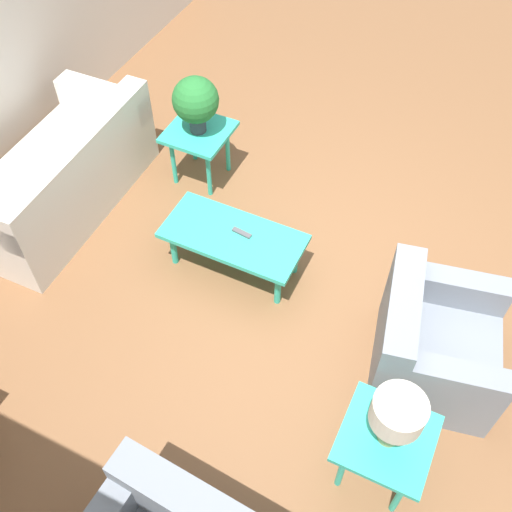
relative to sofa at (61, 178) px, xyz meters
name	(u,v)px	position (x,y,z in m)	size (l,w,h in m)	color
ground_plane	(310,280)	(-2.24, -0.15, -0.31)	(14.00, 14.00, 0.00)	brown
sofa	(61,178)	(0.00, 0.00, 0.00)	(0.91, 1.82, 0.82)	silver
armchair	(431,344)	(-3.25, 0.23, 0.00)	(0.95, 1.01, 0.78)	slate
coffee_table	(233,239)	(-1.63, -0.01, 0.03)	(1.09, 0.51, 0.39)	#2DB79E
side_table_plant	(199,138)	(-0.89, -0.82, 0.13)	(0.53, 0.53, 0.53)	#2DB79E
side_table_lamp	(385,443)	(-3.18, 1.08, 0.13)	(0.53, 0.53, 0.53)	#2DB79E
potted_plant	(196,101)	(-0.89, -0.82, 0.52)	(0.39, 0.39, 0.51)	#333338
table_lamp	(397,415)	(-3.18, 1.08, 0.51)	(0.30, 0.30, 0.42)	#997F4C
remote_control	(242,233)	(-1.69, -0.04, 0.09)	(0.16, 0.06, 0.02)	#4C4C51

